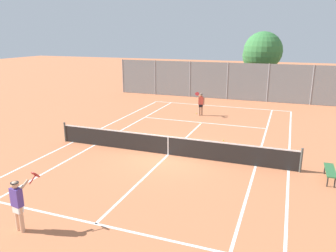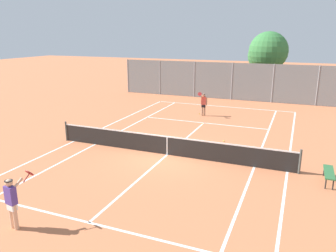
{
  "view_description": "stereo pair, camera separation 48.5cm",
  "coord_description": "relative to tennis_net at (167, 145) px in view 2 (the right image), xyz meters",
  "views": [
    {
      "loc": [
        5.18,
        -13.94,
        5.61
      ],
      "look_at": [
        -0.56,
        1.5,
        1.0
      ],
      "focal_mm": 35.0,
      "sensor_mm": 36.0,
      "label": 1
    },
    {
      "loc": [
        5.63,
        -13.76,
        5.61
      ],
      "look_at": [
        -0.56,
        1.5,
        1.0
      ],
      "focal_mm": 35.0,
      "sensor_mm": 36.0,
      "label": 2
    }
  ],
  "objects": [
    {
      "name": "ground_plane",
      "position": [
        0.0,
        0.0,
        -0.51
      ],
      "size": [
        120.0,
        120.0,
        0.0
      ],
      "primitive_type": "plane",
      "color": "#C67047"
    },
    {
      "name": "court_line_markings",
      "position": [
        0.0,
        0.0,
        -0.51
      ],
      "size": [
        11.1,
        23.9,
        0.01
      ],
      "color": "white",
      "rests_on": "ground"
    },
    {
      "name": "tennis_net",
      "position": [
        0.0,
        0.0,
        0.0
      ],
      "size": [
        12.0,
        0.1,
        1.07
      ],
      "color": "#474C47",
      "rests_on": "ground"
    },
    {
      "name": "player_near_side",
      "position": [
        -1.87,
        -7.47,
        0.42
      ],
      "size": [
        0.75,
        0.72,
        1.77
      ],
      "color": "#D8A884",
      "rests_on": "ground"
    },
    {
      "name": "player_far_left",
      "position": [
        -0.6,
        8.28,
        0.42
      ],
      "size": [
        0.54,
        0.83,
        1.77
      ],
      "color": "tan",
      "rests_on": "ground"
    },
    {
      "name": "loose_tennis_ball_0",
      "position": [
        0.01,
        6.06,
        -0.48
      ],
      "size": [
        0.07,
        0.07,
        0.07
      ],
      "primitive_type": "sphere",
      "color": "#D1DB33",
      "rests_on": "ground"
    },
    {
      "name": "loose_tennis_ball_1",
      "position": [
        3.52,
        1.79,
        -0.48
      ],
      "size": [
        0.07,
        0.07,
        0.07
      ],
      "primitive_type": "sphere",
      "color": "#D1DB33",
      "rests_on": "ground"
    },
    {
      "name": "loose_tennis_ball_2",
      "position": [
        2.1,
        3.04,
        -0.48
      ],
      "size": [
        0.07,
        0.07,
        0.07
      ],
      "primitive_type": "sphere",
      "color": "#D1DB33",
      "rests_on": "ground"
    },
    {
      "name": "loose_tennis_ball_3",
      "position": [
        -1.0,
        8.67,
        -0.48
      ],
      "size": [
        0.07,
        0.07,
        0.07
      ],
      "primitive_type": "sphere",
      "color": "#D1DB33",
      "rests_on": "ground"
    },
    {
      "name": "courtside_bench",
      "position": [
        7.02,
        -0.47,
        -0.1
      ],
      "size": [
        0.36,
        1.5,
        0.47
      ],
      "color": "#2D6638",
      "rests_on": "ground"
    },
    {
      "name": "back_fence",
      "position": [
        0.0,
        15.1,
        1.13
      ],
      "size": [
        20.91,
        0.08,
        3.27
      ],
      "color": "gray",
      "rests_on": "ground"
    },
    {
      "name": "tree_behind_left",
      "position": [
        2.41,
        18.61,
        3.48
      ],
      "size": [
        3.69,
        3.6,
        5.92
      ],
      "color": "brown",
      "rests_on": "ground"
    }
  ]
}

